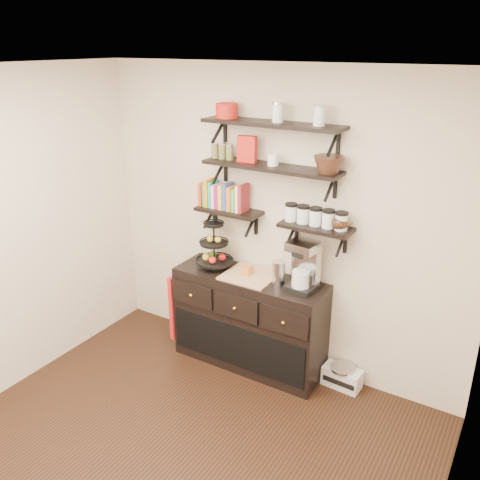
% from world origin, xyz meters
% --- Properties ---
extents(floor, '(3.50, 3.50, 0.00)m').
position_xyz_m(floor, '(0.00, 0.00, 0.00)').
color(floor, black).
rests_on(floor, ground).
extents(ceiling, '(3.50, 3.50, 0.02)m').
position_xyz_m(ceiling, '(0.00, 0.00, 2.70)').
color(ceiling, white).
rests_on(ceiling, back_wall).
extents(back_wall, '(3.50, 0.02, 2.70)m').
position_xyz_m(back_wall, '(0.00, 1.75, 1.35)').
color(back_wall, beige).
rests_on(back_wall, ground).
extents(right_wall, '(0.02, 3.50, 2.70)m').
position_xyz_m(right_wall, '(1.75, 0.00, 1.35)').
color(right_wall, beige).
rests_on(right_wall, ground).
extents(shelf_top, '(1.20, 0.27, 0.23)m').
position_xyz_m(shelf_top, '(0.00, 1.62, 2.23)').
color(shelf_top, black).
rests_on(shelf_top, back_wall).
extents(shelf_mid, '(1.20, 0.27, 0.23)m').
position_xyz_m(shelf_mid, '(0.00, 1.62, 1.88)').
color(shelf_mid, black).
rests_on(shelf_mid, back_wall).
extents(shelf_low_left, '(0.60, 0.25, 0.23)m').
position_xyz_m(shelf_low_left, '(-0.42, 1.63, 1.43)').
color(shelf_low_left, black).
rests_on(shelf_low_left, back_wall).
extents(shelf_low_right, '(0.60, 0.25, 0.23)m').
position_xyz_m(shelf_low_right, '(0.42, 1.63, 1.43)').
color(shelf_low_right, black).
rests_on(shelf_low_right, back_wall).
extents(cookbooks, '(0.43, 0.15, 0.26)m').
position_xyz_m(cookbooks, '(-0.47, 1.63, 1.57)').
color(cookbooks, '#BE3918').
rests_on(cookbooks, shelf_low_left).
extents(glass_canisters, '(0.54, 0.10, 0.13)m').
position_xyz_m(glass_canisters, '(0.41, 1.63, 1.51)').
color(glass_canisters, silver).
rests_on(glass_canisters, shelf_low_right).
extents(sideboard, '(1.40, 0.50, 0.92)m').
position_xyz_m(sideboard, '(-0.13, 1.51, 0.45)').
color(sideboard, black).
rests_on(sideboard, floor).
extents(fruit_stand, '(0.34, 0.34, 0.50)m').
position_xyz_m(fruit_stand, '(-0.51, 1.52, 1.07)').
color(fruit_stand, black).
rests_on(fruit_stand, sideboard).
extents(candle, '(0.08, 0.08, 0.08)m').
position_xyz_m(candle, '(-0.16, 1.51, 0.96)').
color(candle, '#B06B28').
rests_on(candle, sideboard).
extents(coffee_maker, '(0.26, 0.25, 0.43)m').
position_xyz_m(coffee_maker, '(0.37, 1.54, 1.11)').
color(coffee_maker, black).
rests_on(coffee_maker, sideboard).
extents(thermal_carafe, '(0.11, 0.11, 0.22)m').
position_xyz_m(thermal_carafe, '(0.16, 1.49, 1.01)').
color(thermal_carafe, silver).
rests_on(thermal_carafe, sideboard).
extents(apron, '(0.04, 0.28, 0.65)m').
position_xyz_m(apron, '(-0.86, 1.41, 0.47)').
color(apron, red).
rests_on(apron, sideboard).
extents(radio, '(0.34, 0.24, 0.20)m').
position_xyz_m(radio, '(0.75, 1.63, 0.10)').
color(radio, silver).
rests_on(radio, floor).
extents(recipe_box, '(0.17, 0.08, 0.22)m').
position_xyz_m(recipe_box, '(-0.23, 1.61, 2.01)').
color(recipe_box, '#B11D14').
rests_on(recipe_box, shelf_mid).
extents(walnut_bowl, '(0.24, 0.24, 0.13)m').
position_xyz_m(walnut_bowl, '(0.50, 1.61, 1.96)').
color(walnut_bowl, black).
rests_on(walnut_bowl, shelf_mid).
extents(ramekins, '(0.09, 0.09, 0.10)m').
position_xyz_m(ramekins, '(0.02, 1.61, 1.95)').
color(ramekins, white).
rests_on(ramekins, shelf_mid).
extents(teapot, '(0.18, 0.14, 0.14)m').
position_xyz_m(teapot, '(0.62, 1.63, 1.52)').
color(teapot, '#321C0F').
rests_on(teapot, shelf_low_right).
extents(red_pot, '(0.18, 0.18, 0.12)m').
position_xyz_m(red_pot, '(-0.43, 1.61, 2.31)').
color(red_pot, '#B11D14').
rests_on(red_pot, shelf_top).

